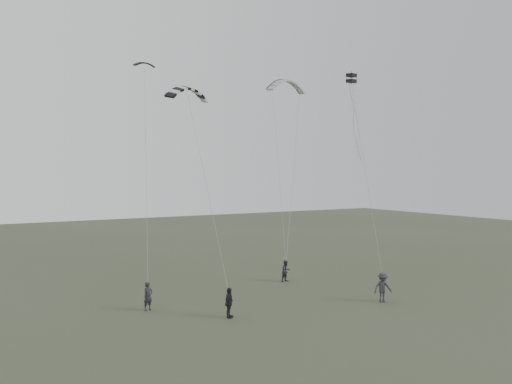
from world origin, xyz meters
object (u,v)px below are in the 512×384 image
flyer_far (383,287)px  kite_box (351,78)px  kite_striped (188,88)px  flyer_center (229,303)px  flyer_left (148,296)px  kite_pale_large (286,81)px  flyer_right (286,271)px  kite_dark_small (144,63)px

flyer_far → kite_box: 16.07m
flyer_far → kite_striped: size_ratio=0.64×
flyer_center → kite_striped: (-0.85, 4.14, 13.20)m
flyer_left → flyer_far: 15.34m
kite_pale_large → flyer_far: bearing=-104.8°
kite_box → flyer_center: bearing=-172.7°
flyer_far → kite_pale_large: bearing=95.3°
flyer_left → kite_box: size_ratio=2.54×
flyer_far → kite_box: bearing=85.7°
flyer_left → kite_striped: size_ratio=0.58×
flyer_right → flyer_far: 8.82m
kite_pale_large → kite_striped: (-14.16, -9.68, -3.39)m
kite_dark_small → kite_pale_large: 15.40m
flyer_center → kite_pale_large: (13.31, 13.82, 16.59)m
kite_box → kite_dark_small: bearing=145.6°
kite_striped → flyer_center: bearing=-95.0°
kite_pale_large → flyer_center: bearing=-138.7°
flyer_far → kite_dark_small: kite_dark_small is taller
flyer_right → flyer_left: bearing=-179.0°
kite_dark_small → kite_pale_large: bearing=12.8°
flyer_left → kite_dark_small: 17.28m
kite_dark_small → flyer_far: bearing=-45.3°
flyer_center → flyer_far: (10.51, -1.94, 0.09)m
flyer_right → kite_striped: kite_striped is taller
flyer_right → kite_pale_large: size_ratio=0.41×
flyer_left → flyer_right: bearing=-7.3°
flyer_right → flyer_center: 10.81m
kite_pale_large → kite_striped: bearing=-150.4°
kite_dark_small → kite_striped: kite_dark_small is taller
flyer_left → flyer_center: 5.41m
flyer_left → kite_dark_small: (1.94, 6.40, 15.94)m
flyer_far → kite_pale_large: kite_pale_large is taller
flyer_left → kite_box: kite_box is taller
flyer_right → kite_pale_large: kite_pale_large is taller
kite_striped → kite_pale_large: bearing=17.7°
kite_striped → kite_box: bearing=-19.0°
kite_pale_large → kite_box: size_ratio=5.91×
flyer_left → kite_pale_large: (16.94, 9.82, 16.60)m
flyer_right → kite_striped: size_ratio=0.55×
kite_striped → flyer_right: bearing=-1.6°
flyer_left → kite_box: 22.06m
flyer_center → kite_striped: kite_striped is taller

